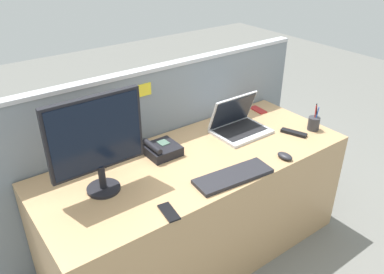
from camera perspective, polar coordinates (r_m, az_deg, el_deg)
ground_plane at (r=2.75m, az=0.65°, el=-16.14°), size 10.00×10.00×0.00m
desk at (r=2.50m, az=0.69°, el=-10.22°), size 1.90×0.76×0.73m
cubicle_divider at (r=2.66m, az=-4.74°, el=-1.74°), size 2.32×0.07×1.18m
desktop_monitor at (r=1.93m, az=-13.90°, el=-0.29°), size 0.49×0.17×0.52m
laptop at (r=2.58m, az=6.76°, el=2.04°), size 0.35×0.27×0.24m
desk_phone at (r=2.32m, az=-4.54°, el=-1.84°), size 0.19×0.19×0.09m
keyboard_main at (r=2.13m, az=6.10°, el=-5.76°), size 0.46×0.20×0.02m
computer_mouse_right_hand at (r=2.34m, az=13.52°, el=-2.75°), size 0.06×0.10×0.03m
pen_cup at (r=2.71m, az=17.49°, el=1.95°), size 0.08×0.08×0.18m
cell_phone_red_case at (r=2.93m, az=9.71°, el=3.97°), size 0.07×0.14×0.01m
cell_phone_black_slab at (r=1.89m, az=-3.42°, el=-10.99°), size 0.08×0.15×0.01m
tv_remote at (r=2.63m, az=14.75°, el=0.60°), size 0.10×0.17×0.02m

